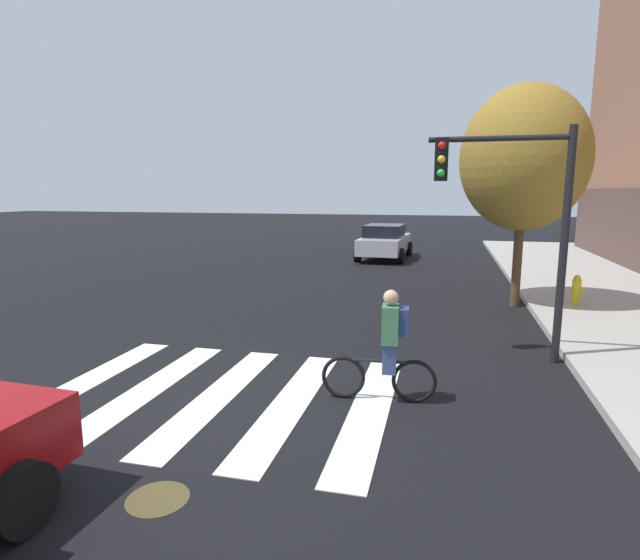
{
  "coord_description": "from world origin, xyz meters",
  "views": [
    {
      "loc": [
        3.28,
        -6.78,
        3.1
      ],
      "look_at": [
        0.93,
        2.77,
        1.36
      ],
      "focal_mm": 28.53,
      "sensor_mm": 36.0,
      "label": 1
    }
  ],
  "objects_px": {
    "cyclist": "(388,346)",
    "fire_hydrant": "(576,290)",
    "manhole_cover": "(158,499)",
    "sedan_mid": "(385,241)",
    "traffic_light_near": "(517,204)",
    "street_tree_near": "(524,159)"
  },
  "relations": [
    {
      "from": "traffic_light_near",
      "to": "fire_hydrant",
      "type": "height_order",
      "value": "traffic_light_near"
    },
    {
      "from": "manhole_cover",
      "to": "fire_hydrant",
      "type": "relative_size",
      "value": 0.82
    },
    {
      "from": "manhole_cover",
      "to": "sedan_mid",
      "type": "bearing_deg",
      "value": 89.87
    },
    {
      "from": "sedan_mid",
      "to": "fire_hydrant",
      "type": "distance_m",
      "value": 10.89
    },
    {
      "from": "traffic_light_near",
      "to": "fire_hydrant",
      "type": "bearing_deg",
      "value": 64.64
    },
    {
      "from": "cyclist",
      "to": "street_tree_near",
      "type": "xyz_separation_m",
      "value": [
        2.66,
        7.16,
        3.07
      ]
    },
    {
      "from": "manhole_cover",
      "to": "traffic_light_near",
      "type": "relative_size",
      "value": 0.15
    },
    {
      "from": "sedan_mid",
      "to": "traffic_light_near",
      "type": "bearing_deg",
      "value": -74.07
    },
    {
      "from": "manhole_cover",
      "to": "sedan_mid",
      "type": "distance_m",
      "value": 19.17
    },
    {
      "from": "sedan_mid",
      "to": "traffic_light_near",
      "type": "height_order",
      "value": "traffic_light_near"
    },
    {
      "from": "cyclist",
      "to": "fire_hydrant",
      "type": "height_order",
      "value": "cyclist"
    },
    {
      "from": "manhole_cover",
      "to": "sedan_mid",
      "type": "relative_size",
      "value": 0.14
    },
    {
      "from": "cyclist",
      "to": "fire_hydrant",
      "type": "xyz_separation_m",
      "value": [
        4.16,
        7.1,
        -0.31
      ]
    },
    {
      "from": "traffic_light_near",
      "to": "fire_hydrant",
      "type": "xyz_separation_m",
      "value": [
        2.2,
        4.63,
        -2.33
      ]
    },
    {
      "from": "street_tree_near",
      "to": "sedan_mid",
      "type": "bearing_deg",
      "value": 117.15
    },
    {
      "from": "fire_hydrant",
      "to": "cyclist",
      "type": "bearing_deg",
      "value": -120.36
    },
    {
      "from": "traffic_light_near",
      "to": "street_tree_near",
      "type": "height_order",
      "value": "street_tree_near"
    },
    {
      "from": "cyclist",
      "to": "fire_hydrant",
      "type": "relative_size",
      "value": 2.19
    },
    {
      "from": "manhole_cover",
      "to": "fire_hydrant",
      "type": "xyz_separation_m",
      "value": [
        6.14,
        10.13,
        0.53
      ]
    },
    {
      "from": "manhole_cover",
      "to": "sedan_mid",
      "type": "xyz_separation_m",
      "value": [
        0.04,
        19.15,
        0.81
      ]
    },
    {
      "from": "cyclist",
      "to": "sedan_mid",
      "type": "bearing_deg",
      "value": 96.85
    },
    {
      "from": "manhole_cover",
      "to": "cyclist",
      "type": "xyz_separation_m",
      "value": [
        1.98,
        3.03,
        0.84
      ]
    }
  ]
}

